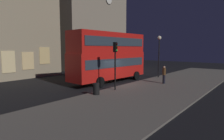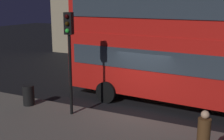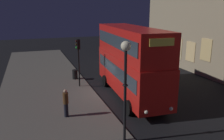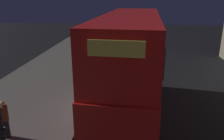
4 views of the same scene
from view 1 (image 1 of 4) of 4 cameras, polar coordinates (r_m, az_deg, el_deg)
ground_plane at (r=19.89m, az=0.88°, el=-4.41°), size 80.00×80.00×0.00m
sidewalk_slab at (r=17.47m, az=13.01°, el=-5.88°), size 44.00×7.44×0.12m
building_plain_facade at (r=38.48m, az=-7.10°, el=13.43°), size 14.34×8.16×16.98m
double_decker_bus at (r=21.27m, az=-0.80°, el=4.47°), size 10.06×3.28×5.40m
traffic_light_near_kerb at (r=16.64m, az=0.99°, el=4.21°), size 0.36×0.38×4.14m
traffic_light_far_side at (r=30.40m, az=5.49°, el=4.41°), size 0.36×0.39×3.75m
street_lamp at (r=24.82m, az=13.74°, el=6.50°), size 0.48×0.48×5.16m
pedestrian at (r=20.58m, az=15.10°, el=-1.30°), size 0.34×0.34×1.80m
litter_bin at (r=15.23m, az=-4.67°, el=-5.56°), size 0.51×0.51×0.90m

